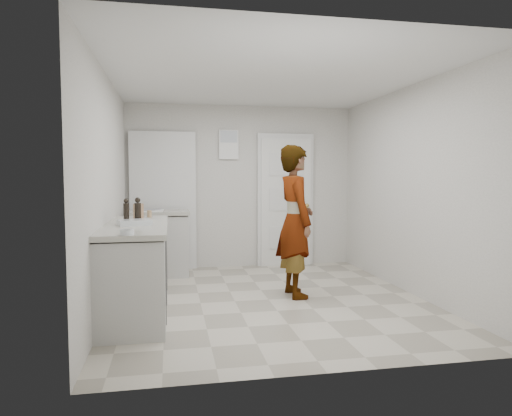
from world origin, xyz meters
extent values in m
plane|color=gray|center=(0.00, 0.00, 0.00)|extent=(4.00, 4.00, 0.00)
plane|color=#B5B2AB|center=(0.00, 2.00, 1.25)|extent=(3.50, 0.00, 3.50)
plane|color=#B5B2AB|center=(0.00, -2.00, 1.25)|extent=(3.50, 0.00, 3.50)
plane|color=#B5B2AB|center=(-1.75, 0.00, 1.25)|extent=(0.00, 4.00, 4.00)
plane|color=#B5B2AB|center=(1.75, 0.00, 1.25)|extent=(0.00, 4.00, 4.00)
plane|color=silver|center=(0.00, 0.00, 2.50)|extent=(4.00, 4.00, 0.00)
cube|color=white|center=(0.70, 1.93, 1.00)|extent=(0.80, 0.05, 2.00)
cube|color=silver|center=(0.70, 1.96, 1.03)|extent=(0.90, 0.04, 2.10)
sphere|color=tan|center=(1.03, 1.88, 0.95)|extent=(0.07, 0.07, 0.07)
cube|color=white|center=(-0.20, 1.97, 1.90)|extent=(0.30, 0.02, 0.45)
cube|color=black|center=(-1.20, 1.97, 1.02)|extent=(0.90, 0.05, 2.04)
cube|color=silver|center=(-1.20, 1.94, 1.03)|extent=(0.98, 0.02, 2.10)
cube|color=#AFAFAB|center=(-1.45, -0.20, 0.43)|extent=(0.60, 1.90, 0.86)
cube|color=black|center=(-1.45, -0.20, 0.04)|extent=(0.56, 1.86, 0.08)
cube|color=#B1AFA3|center=(-1.45, -0.20, 0.90)|extent=(0.64, 1.96, 0.05)
cube|color=#AFAFAB|center=(-1.25, 1.55, 0.43)|extent=(0.80, 0.55, 0.86)
cube|color=black|center=(-1.25, 1.55, 0.04)|extent=(0.75, 0.54, 0.08)
cube|color=#B1AFA3|center=(-1.25, 1.55, 0.90)|extent=(0.84, 0.61, 0.05)
imported|color=silver|center=(0.35, 0.12, 0.89)|extent=(0.47, 0.68, 1.78)
cube|color=#A27351|center=(-1.46, 0.35, 1.01)|extent=(0.12, 0.09, 0.18)
cylinder|color=tan|center=(-1.34, 0.54, 0.97)|extent=(0.05, 0.05, 0.08)
cylinder|color=black|center=(-1.43, -0.14, 1.03)|extent=(0.07, 0.07, 0.21)
sphere|color=black|center=(-1.43, -0.14, 1.17)|extent=(0.06, 0.06, 0.06)
cylinder|color=black|center=(-1.55, -0.16, 1.03)|extent=(0.06, 0.06, 0.21)
sphere|color=black|center=(-1.55, -0.16, 1.16)|extent=(0.05, 0.05, 0.05)
cube|color=silver|center=(-1.45, -0.33, 0.95)|extent=(0.36, 0.30, 0.06)
cube|color=silver|center=(-1.45, -0.33, 0.95)|extent=(0.31, 0.25, 0.04)
cylinder|color=silver|center=(-1.46, -1.10, 0.95)|extent=(0.12, 0.12, 0.04)
sphere|color=white|center=(-1.48, -1.11, 0.95)|extent=(0.04, 0.04, 0.04)
sphere|color=white|center=(-1.44, -1.09, 0.95)|extent=(0.04, 0.04, 0.04)
cube|color=white|center=(-1.33, 1.51, 0.93)|extent=(0.29, 0.36, 0.01)
camera|label=1|loc=(-1.10, -5.03, 1.42)|focal=32.00mm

